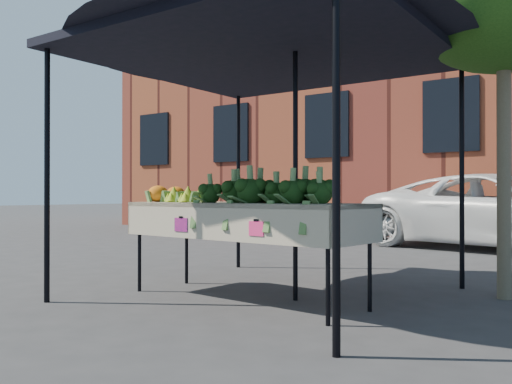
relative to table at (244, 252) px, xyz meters
name	(u,v)px	position (x,y,z in m)	size (l,w,h in m)	color
ground	(263,302)	(0.20, 0.03, -0.45)	(90.00, 90.00, 0.00)	#2F2F32
table	(244,252)	(0.00, 0.00, 0.00)	(2.46, 1.02, 0.90)	#C4B197
canopy	(269,154)	(0.04, 0.36, 0.92)	(3.16, 3.16, 2.74)	black
broccoli_heap	(270,187)	(0.27, 0.03, 0.59)	(1.39, 0.59, 0.28)	black
romanesco_cluster	(189,191)	(-0.67, -0.01, 0.56)	(0.45, 0.49, 0.22)	#AAC126
cauliflower_pair	(167,193)	(-1.04, 0.07, 0.55)	(0.25, 0.45, 0.19)	orange
vehicle	(501,112)	(1.02, 6.32, 1.98)	(2.24, 1.35, 4.87)	white
street_tree	(504,99)	(1.96, 1.45, 1.42)	(1.90, 1.90, 3.74)	#1E4C14
building_left	(343,86)	(-4.80, 12.03, 4.05)	(12.00, 8.00, 9.00)	maroon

